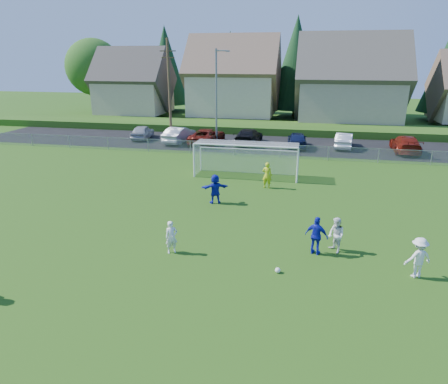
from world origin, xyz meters
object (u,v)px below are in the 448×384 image
at_px(soccer_goal, 247,154).
at_px(car_c, 207,136).
at_px(car_a, 142,132).
at_px(car_b, 179,135).
at_px(player_blue_b, 215,189).
at_px(player_white_b, 336,235).
at_px(car_d, 248,136).
at_px(car_f, 344,140).
at_px(soccer_ball, 278,270).
at_px(player_white_c, 418,258).
at_px(goalkeeper, 267,175).
at_px(car_g, 406,144).
at_px(car_e, 297,140).
at_px(player_blue_a, 317,236).
at_px(player_white_a, 171,237).

bearing_deg(soccer_goal, car_c, 118.02).
distance_m(car_a, car_b, 4.56).
bearing_deg(player_blue_b, player_white_b, 119.83).
relative_size(player_white_b, car_d, 0.30).
relative_size(car_f, soccer_goal, 0.59).
bearing_deg(soccer_ball, car_b, 116.25).
relative_size(player_white_c, car_a, 0.39).
relative_size(goalkeeper, soccer_goal, 0.24).
bearing_deg(car_f, soccer_ball, 86.78).
xyz_separation_m(soccer_ball, soccer_goal, (-3.33, 13.48, 1.52)).
bearing_deg(car_g, soccer_goal, 40.58).
xyz_separation_m(car_f, soccer_goal, (-7.65, -11.38, 0.91)).
height_order(soccer_ball, car_g, car_g).
xyz_separation_m(soccer_ball, player_white_c, (5.34, 0.81, 0.72)).
distance_m(player_white_c, car_e, 23.90).
distance_m(car_f, soccer_goal, 13.74).
relative_size(car_a, car_b, 0.88).
bearing_deg(car_f, player_white_b, 91.61).
xyz_separation_m(player_blue_a, car_c, (-10.40, 21.99, -0.11)).
xyz_separation_m(player_white_a, car_g, (14.36, 23.14, 0.03)).
bearing_deg(player_blue_b, player_white_a, 63.27).
xyz_separation_m(player_white_b, car_b, (-14.17, 21.62, -0.00)).
xyz_separation_m(soccer_ball, car_d, (-4.85, 24.65, 0.66)).
distance_m(player_white_a, car_c, 23.52).
relative_size(player_white_a, car_a, 0.34).
xyz_separation_m(goalkeeper, car_f, (5.90, 13.93, -0.16)).
distance_m(player_blue_b, soccer_goal, 6.18).
xyz_separation_m(player_white_c, player_blue_b, (-9.62, 6.60, 0.04)).
height_order(player_white_a, car_e, car_e).
bearing_deg(car_b, car_g, -172.89).
xyz_separation_m(car_d, car_e, (4.79, -0.55, -0.02)).
height_order(soccer_ball, car_e, car_e).
bearing_deg(player_blue_b, player_white_c, 122.72).
bearing_deg(car_f, player_blue_b, 70.40).
bearing_deg(car_b, car_f, -169.74).
height_order(player_white_a, car_b, car_b).
bearing_deg(player_white_a, soccer_ball, -43.54).
bearing_deg(car_f, car_b, 9.72).
height_order(player_white_c, car_g, player_white_c).
relative_size(goalkeeper, car_d, 0.33).
bearing_deg(car_c, player_blue_b, 110.96).
distance_m(player_white_a, car_b, 24.23).
height_order(player_white_b, car_e, player_white_b).
bearing_deg(player_white_a, player_blue_b, 52.43).
distance_m(car_c, car_f, 13.26).
height_order(player_white_b, player_blue_b, player_blue_b).
height_order(car_d, car_e, car_d).
bearing_deg(car_f, car_a, 6.08).
relative_size(car_e, car_g, 0.84).
bearing_deg(soccer_goal, car_e, 72.85).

